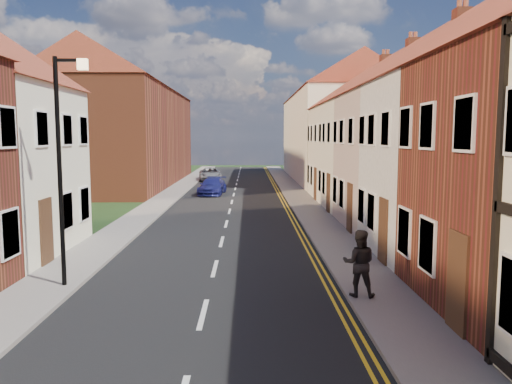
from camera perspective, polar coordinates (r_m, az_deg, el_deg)
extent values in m
cube|color=black|center=(23.48, -3.42, -3.67)|extent=(7.00, 90.00, 0.02)
cube|color=slate|center=(24.08, -13.96, -3.48)|extent=(1.80, 90.00, 0.12)
cube|color=slate|center=(23.69, 7.29, -3.50)|extent=(1.80, 90.00, 0.12)
cube|color=#B6B4AC|center=(18.57, 25.53, 2.39)|extent=(8.00, 5.00, 6.00)
cube|color=#C2A99A|center=(23.53, 19.70, 3.32)|extent=(8.00, 5.80, 6.00)
cube|color=brown|center=(21.76, 22.43, 16.77)|extent=(0.60, 0.60, 1.60)
cube|color=#F0EECA|center=(28.64, 15.91, 3.91)|extent=(8.00, 5.00, 6.00)
cube|color=brown|center=(27.13, 17.44, 14.76)|extent=(0.60, 0.60, 1.60)
cube|color=#F0EECA|center=(33.85, 13.28, 4.30)|extent=(8.00, 5.80, 6.00)
cube|color=brown|center=(31.87, 14.56, 13.53)|extent=(0.60, 0.60, 1.60)
cube|color=#F0EECA|center=(48.81, 8.92, 6.12)|extent=(8.00, 24.00, 8.00)
cube|color=brown|center=(44.33, -14.45, 5.99)|extent=(8.00, 24.00, 8.00)
cylinder|color=black|center=(14.04, -21.52, 2.00)|extent=(0.12, 0.12, 6.00)
cube|color=black|center=(14.03, -20.63, 13.91)|extent=(0.70, 0.08, 0.08)
cube|color=#FFD899|center=(13.91, -19.21, 13.62)|extent=(0.25, 0.15, 0.28)
imported|color=navy|center=(35.60, -5.00, 0.65)|extent=(2.03, 4.21, 1.18)
imported|color=#979A9E|center=(47.03, -5.26, 2.03)|extent=(2.46, 4.56, 1.22)
imported|color=black|center=(12.75, 11.70, -7.95)|extent=(0.92, 0.78, 1.67)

